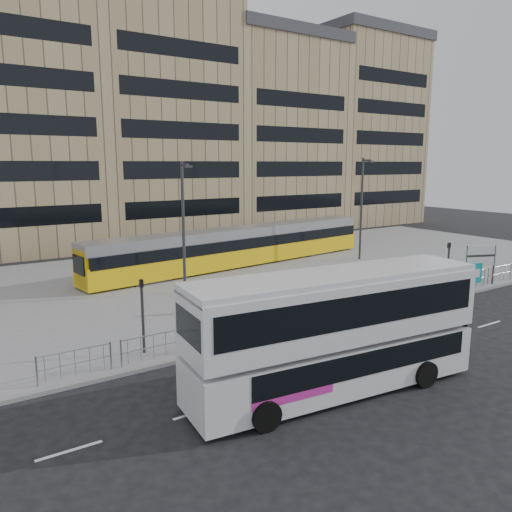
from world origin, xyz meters
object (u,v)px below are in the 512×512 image
traffic_light_east (448,261)px  lamp_post_west (184,222)px  double_decker_bus (335,328)px  traffic_light_west (142,306)px  ad_panel (476,273)px  pedestrian (216,296)px  tram (240,246)px  station_sign (480,257)px  lamp_post_east (362,205)px

traffic_light_east → lamp_post_west: bearing=146.4°
traffic_light_east → lamp_post_west: (-12.87, 8.83, 2.29)m
double_decker_bus → traffic_light_west: size_ratio=3.47×
ad_panel → lamp_post_west: lamp_post_west is taller
pedestrian → traffic_light_east: traffic_light_east is taller
lamp_post_west → double_decker_bus: bearing=-95.0°
traffic_light_east → lamp_post_west: size_ratio=0.40×
tram → double_decker_bus: bearing=-119.9°
double_decker_bus → pedestrian: bearing=90.4°
double_decker_bus → station_sign: bearing=24.6°
tram → ad_panel: tram is taller
pedestrian → station_sign: bearing=-91.9°
double_decker_bus → pedestrian: double_decker_bus is taller
tram → lamp_post_west: bearing=-150.7°
ad_panel → lamp_post_east: bearing=102.1°
station_sign → traffic_light_east: 3.73m
ad_panel → traffic_light_east: (-2.74, 0.10, 1.05)m
tram → lamp_post_east: 10.42m
tram → traffic_light_east: 15.20m
double_decker_bus → ad_panel: bearing=24.4°
pedestrian → lamp_post_east: (16.72, 6.24, 3.59)m
tram → station_sign: 16.72m
traffic_light_east → lamp_post_east: (3.56, 10.68, 2.44)m
pedestrian → lamp_post_east: bearing=-57.7°
ad_panel → lamp_post_east: (0.83, 10.78, 3.50)m
station_sign → pedestrian: bearing=-171.3°
lamp_post_west → traffic_light_west: bearing=-125.6°
ad_panel → traffic_light_west: 21.27m
pedestrian → traffic_light_east: 13.94m
pedestrian → traffic_light_west: 6.45m
tram → lamp_post_east: bearing=-26.7°
tram → lamp_post_west: lamp_post_west is taller
pedestrian → lamp_post_west: bearing=8.0°
station_sign → lamp_post_west: size_ratio=0.33×
traffic_light_west → lamp_post_east: lamp_post_east is taller
ad_panel → traffic_light_west: bearing=-166.5°
lamp_post_west → tram: bearing=36.5°
station_sign → pedestrian: size_ratio=1.54×
tram → station_sign: tram is taller
lamp_post_west → traffic_light_east: bearing=-34.5°
station_sign → tram: bearing=147.4°
tram → ad_panel: bearing=-65.9°
double_decker_bus → lamp_post_east: lamp_post_east is taller
traffic_light_west → traffic_light_east: (18.48, -0.97, 0.00)m
traffic_light_west → lamp_post_east: bearing=24.4°
traffic_light_west → lamp_post_west: (5.62, 7.85, 2.29)m
double_decker_bus → ad_panel: 17.85m
traffic_light_east → pedestrian: bearing=162.2°
lamp_post_east → station_sign: bearing=-89.2°
pedestrian → tram: bearing=-25.5°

